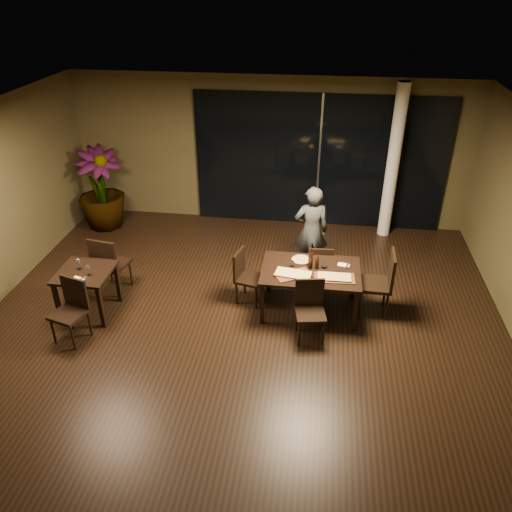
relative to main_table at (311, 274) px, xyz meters
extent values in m
plane|color=black|center=(-1.00, -0.80, -0.68)|extent=(8.00, 8.00, 0.00)
cube|color=#453F24|center=(-1.00, 3.25, 0.82)|extent=(8.00, 0.10, 3.00)
cube|color=white|center=(-1.00, -0.80, 2.34)|extent=(8.00, 8.00, 0.04)
cube|color=black|center=(0.00, 3.16, 0.67)|extent=(5.00, 0.06, 2.70)
cylinder|color=silver|center=(1.40, 2.85, 0.82)|extent=(0.24, 0.24, 3.00)
cube|color=black|center=(0.00, 0.00, 0.05)|extent=(1.50, 1.00, 0.04)
cube|color=black|center=(-0.69, -0.44, -0.32)|extent=(0.06, 0.06, 0.71)
cube|color=black|center=(0.69, -0.44, -0.32)|extent=(0.06, 0.06, 0.71)
cube|color=black|center=(-0.69, 0.44, -0.32)|extent=(0.06, 0.06, 0.71)
cube|color=black|center=(0.69, 0.44, -0.32)|extent=(0.06, 0.06, 0.71)
cube|color=black|center=(-3.40, -0.50, 0.05)|extent=(0.80, 0.80, 0.04)
cube|color=black|center=(-3.74, -0.84, -0.32)|extent=(0.06, 0.06, 0.71)
cube|color=black|center=(-3.06, -0.84, -0.32)|extent=(0.06, 0.06, 0.71)
cube|color=black|center=(-3.74, -0.16, -0.32)|extent=(0.06, 0.06, 0.71)
cube|color=black|center=(-3.06, -0.16, -0.32)|extent=(0.06, 0.06, 0.71)
cube|color=black|center=(0.13, 0.66, -0.27)|extent=(0.42, 0.42, 0.04)
cylinder|color=black|center=(0.29, 0.84, -0.47)|extent=(0.03, 0.03, 0.40)
cylinder|color=black|center=(-0.04, 0.82, -0.47)|extent=(0.03, 0.03, 0.40)
cylinder|color=black|center=(0.31, 0.51, -0.47)|extent=(0.03, 0.03, 0.40)
cylinder|color=black|center=(-0.02, 0.49, -0.47)|extent=(0.03, 0.03, 0.40)
cube|color=black|center=(0.15, 0.48, -0.05)|extent=(0.40, 0.06, 0.45)
cube|color=black|center=(0.04, -0.69, -0.25)|extent=(0.48, 0.48, 0.05)
cylinder|color=black|center=(-0.10, -0.88, -0.46)|extent=(0.03, 0.03, 0.43)
cylinder|color=black|center=(0.24, -0.82, -0.46)|extent=(0.03, 0.03, 0.43)
cylinder|color=black|center=(-0.16, -0.55, -0.46)|extent=(0.03, 0.03, 0.43)
cylinder|color=black|center=(0.18, -0.49, -0.46)|extent=(0.03, 0.03, 0.43)
cube|color=black|center=(0.00, -0.50, -0.01)|extent=(0.42, 0.11, 0.48)
cube|color=black|center=(-0.96, 0.14, -0.25)|extent=(0.50, 0.50, 0.05)
cylinder|color=black|center=(-0.83, -0.07, -0.47)|extent=(0.03, 0.03, 0.42)
cylinder|color=black|center=(-0.75, 0.26, -0.47)|extent=(0.03, 0.03, 0.42)
cylinder|color=black|center=(-1.16, 0.01, -0.47)|extent=(0.03, 0.03, 0.42)
cylinder|color=black|center=(-1.08, 0.34, -0.47)|extent=(0.03, 0.03, 0.42)
cube|color=black|center=(-1.14, 0.18, -0.02)|extent=(0.13, 0.41, 0.47)
cube|color=black|center=(0.99, 0.11, -0.17)|extent=(0.50, 0.50, 0.06)
cylinder|color=black|center=(0.79, 0.32, -0.42)|extent=(0.04, 0.04, 0.50)
cylinder|color=black|center=(0.78, -0.09, -0.42)|extent=(0.04, 0.04, 0.50)
cylinder|color=black|center=(1.19, 0.31, -0.42)|extent=(0.04, 0.04, 0.50)
cylinder|color=black|center=(1.18, -0.10, -0.42)|extent=(0.04, 0.04, 0.50)
cube|color=black|center=(1.21, 0.11, 0.11)|extent=(0.06, 0.49, 0.56)
cube|color=black|center=(-3.26, 0.16, -0.19)|extent=(0.55, 0.55, 0.05)
cylinder|color=black|center=(-3.03, 0.32, -0.43)|extent=(0.04, 0.04, 0.49)
cylinder|color=black|center=(-3.42, 0.38, -0.43)|extent=(0.04, 0.04, 0.49)
cylinder|color=black|center=(-3.10, -0.07, -0.43)|extent=(0.04, 0.04, 0.49)
cylinder|color=black|center=(-3.48, 0.00, -0.43)|extent=(0.04, 0.04, 0.49)
cube|color=black|center=(-3.29, -0.06, 0.09)|extent=(0.48, 0.12, 0.54)
cube|color=black|center=(-3.38, -1.18, -0.23)|extent=(0.54, 0.54, 0.05)
cylinder|color=black|center=(-3.61, -1.30, -0.45)|extent=(0.04, 0.04, 0.45)
cylinder|color=black|center=(-3.26, -1.40, -0.45)|extent=(0.04, 0.04, 0.45)
cylinder|color=black|center=(-3.51, -0.96, -0.45)|extent=(0.04, 0.04, 0.45)
cylinder|color=black|center=(-3.16, -1.06, -0.45)|extent=(0.04, 0.04, 0.45)
cube|color=black|center=(-3.33, -0.99, 0.02)|extent=(0.43, 0.16, 0.50)
imported|color=#2D3032|center=(-0.05, 1.19, 0.13)|extent=(0.60, 0.45, 1.62)
imported|color=#1B4717|center=(-4.36, 2.42, 0.16)|extent=(1.29, 1.29, 1.67)
cube|color=#4C2D18|center=(-0.26, -0.19, 0.08)|extent=(0.59, 0.49, 0.01)
cube|color=#422A15|center=(0.35, -0.20, 0.08)|extent=(0.61, 0.33, 0.01)
cylinder|color=#B23E13|center=(-0.16, 0.27, 0.08)|extent=(0.28, 0.28, 0.01)
cylinder|color=white|center=(-0.29, 0.08, 0.12)|extent=(0.07, 0.07, 0.08)
cylinder|color=white|center=(0.19, 0.09, 0.12)|extent=(0.08, 0.08, 0.10)
cube|color=silver|center=(0.50, -0.12, 0.08)|extent=(0.20, 0.15, 0.01)
cube|color=white|center=(0.49, 0.20, 0.08)|extent=(0.20, 0.14, 0.01)
cube|color=white|center=(-3.40, -0.74, 0.08)|extent=(0.21, 0.17, 0.01)
camera|label=1|loc=(0.04, -6.49, 4.07)|focal=35.00mm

